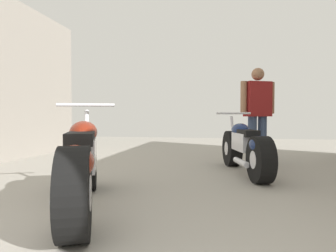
% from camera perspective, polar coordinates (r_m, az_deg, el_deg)
% --- Properties ---
extents(ground_plane, '(16.22, 16.22, 0.00)m').
position_cam_1_polar(ground_plane, '(3.74, 0.40, -11.02)').
color(ground_plane, '#9E998E').
extents(motorcycle_maroon_cruiser, '(1.02, 2.01, 0.98)m').
position_cam_1_polar(motorcycle_maroon_cruiser, '(2.81, -15.90, -6.92)').
color(motorcycle_maroon_cruiser, black).
rests_on(motorcycle_maroon_cruiser, ground_plane).
extents(motorcycle_black_naked, '(0.74, 1.91, 0.90)m').
position_cam_1_polar(motorcycle_black_naked, '(4.54, 14.24, -4.01)').
color(motorcycle_black_naked, black).
rests_on(motorcycle_black_naked, ground_plane).
extents(mechanic_in_blue, '(0.67, 0.42, 1.72)m').
position_cam_1_polar(mechanic_in_blue, '(5.82, 16.44, 3.13)').
color(mechanic_in_blue, '#384766').
rests_on(mechanic_in_blue, ground_plane).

